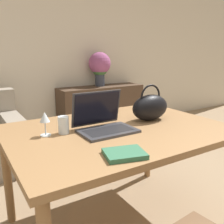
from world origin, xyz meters
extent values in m
cube|color=beige|center=(0.00, 3.06, 1.35)|extent=(10.00, 0.06, 2.70)
cube|color=olive|center=(0.04, 0.78, 0.74)|extent=(1.46, 1.06, 0.04)
cylinder|color=olive|center=(-0.63, 1.25, 0.36)|extent=(0.06, 0.06, 0.72)
cylinder|color=olive|center=(0.71, 1.25, 0.36)|extent=(0.06, 0.06, 0.72)
cube|color=gray|center=(-0.39, 2.34, 0.28)|extent=(0.20, 0.91, 0.56)
cube|color=#4C3828|center=(1.04, 2.81, 0.37)|extent=(1.36, 0.40, 0.73)
cube|color=#38383D|center=(-0.07, 0.74, 0.77)|extent=(0.36, 0.24, 0.02)
cube|color=black|center=(-0.07, 0.74, 0.78)|extent=(0.31, 0.16, 0.00)
cube|color=#38383D|center=(-0.07, 0.89, 0.89)|extent=(0.36, 0.05, 0.24)
cube|color=black|center=(-0.07, 0.88, 0.89)|extent=(0.33, 0.05, 0.21)
cylinder|color=silver|center=(-0.32, 0.87, 0.82)|extent=(0.07, 0.07, 0.11)
cylinder|color=silver|center=(-0.43, 0.89, 0.76)|extent=(0.07, 0.07, 0.01)
cylinder|color=silver|center=(-0.43, 0.89, 0.81)|extent=(0.01, 0.01, 0.08)
cone|color=silver|center=(-0.43, 0.89, 0.88)|extent=(0.06, 0.06, 0.06)
ellipsoid|color=black|center=(0.35, 0.83, 0.86)|extent=(0.31, 0.17, 0.20)
torus|color=black|center=(0.35, 0.83, 0.94)|extent=(0.18, 0.01, 0.18)
cylinder|color=#333847|center=(1.05, 2.85, 0.84)|extent=(0.15, 0.15, 0.22)
sphere|color=#3D6B38|center=(1.05, 2.85, 1.02)|extent=(0.26, 0.26, 0.26)
sphere|color=#994C7F|center=(1.05, 2.85, 1.08)|extent=(0.34, 0.34, 0.34)
cube|color=#336B4C|center=(-0.19, 0.38, 0.77)|extent=(0.23, 0.20, 0.02)
camera|label=1|loc=(-0.86, -0.57, 1.27)|focal=40.00mm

